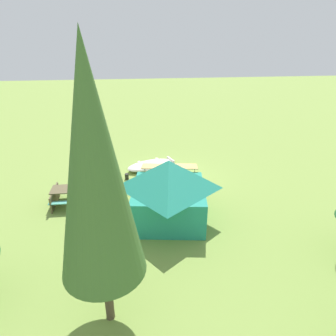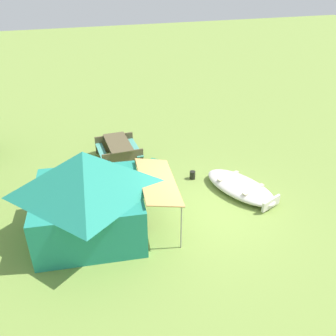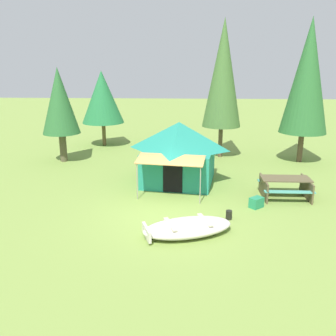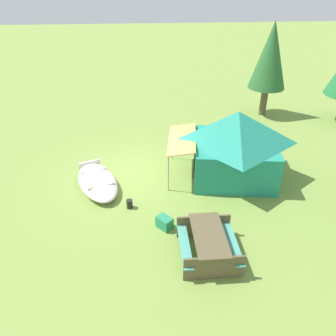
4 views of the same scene
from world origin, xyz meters
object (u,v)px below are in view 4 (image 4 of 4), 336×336
object	(u,v)px
beached_rowboat	(97,181)
canvas_cabin_tent	(235,144)
picnic_table	(209,242)
cooler_box	(164,223)
pine_tree_side	(270,56)
fuel_can	(130,204)

from	to	relation	value
beached_rowboat	canvas_cabin_tent	xyz separation A→B (m)	(-0.36, 4.99, 1.10)
canvas_cabin_tent	picnic_table	distance (m)	4.44
beached_rowboat	cooler_box	world-z (taller)	beached_rowboat
cooler_box	picnic_table	bearing A→B (deg)	41.30
beached_rowboat	pine_tree_side	distance (m)	10.65
beached_rowboat	picnic_table	xyz separation A→B (m)	(3.66, 3.32, 0.26)
beached_rowboat	pine_tree_side	world-z (taller)	pine_tree_side
fuel_can	pine_tree_side	size ratio (longest dim) A/B	0.06
beached_rowboat	picnic_table	distance (m)	4.95
picnic_table	cooler_box	size ratio (longest dim) A/B	3.83
cooler_box	pine_tree_side	xyz separation A→B (m)	(-8.74, 5.87, 2.85)
beached_rowboat	canvas_cabin_tent	distance (m)	5.12
cooler_box	fuel_can	size ratio (longest dim) A/B	1.58
beached_rowboat	fuel_can	bearing A→B (deg)	40.77
picnic_table	pine_tree_side	distance (m)	11.36
canvas_cabin_tent	cooler_box	bearing A→B (deg)	-44.75
picnic_table	cooler_box	bearing A→B (deg)	-138.70
picnic_table	cooler_box	world-z (taller)	picnic_table
beached_rowboat	pine_tree_side	size ratio (longest dim) A/B	0.64
cooler_box	pine_tree_side	world-z (taller)	pine_tree_side
beached_rowboat	cooler_box	size ratio (longest dim) A/B	6.34
picnic_table	pine_tree_side	bearing A→B (deg)	154.45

